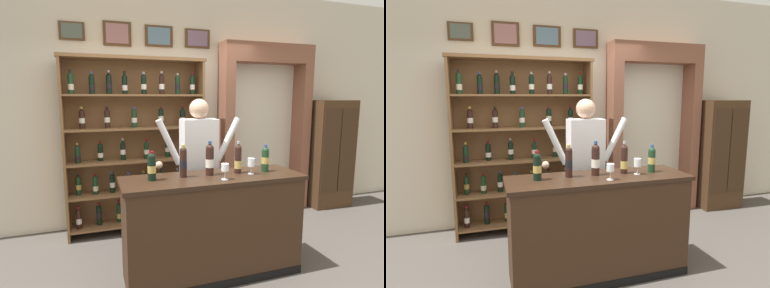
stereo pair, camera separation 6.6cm
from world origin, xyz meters
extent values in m
cube|color=#47423D|center=(0.00, 0.00, -0.01)|extent=(14.00, 14.00, 0.02)
cube|color=beige|center=(0.00, 1.66, 1.64)|extent=(12.00, 0.16, 3.28)
cube|color=#4C331E|center=(-1.14, 1.56, 2.58)|extent=(0.30, 0.02, 0.22)
cube|color=#4E5A51|center=(-1.14, 1.55, 2.58)|extent=(0.24, 0.01, 0.18)
cube|color=#4C331E|center=(-0.59, 1.56, 2.58)|extent=(0.35, 0.02, 0.31)
cube|color=#97696C|center=(-0.59, 1.55, 2.58)|extent=(0.28, 0.01, 0.24)
cube|color=#4C331E|center=(-0.04, 1.56, 2.58)|extent=(0.38, 0.02, 0.28)
cube|color=slate|center=(-0.04, 1.55, 2.58)|extent=(0.30, 0.01, 0.22)
cube|color=#4C331E|center=(0.51, 1.56, 2.58)|extent=(0.36, 0.02, 0.26)
cube|color=slate|center=(0.51, 1.55, 2.58)|extent=(0.29, 0.01, 0.20)
cube|color=brown|center=(-1.28, 1.29, 1.13)|extent=(0.03, 0.33, 2.26)
cube|color=brown|center=(0.45, 1.29, 1.13)|extent=(0.03, 0.33, 2.26)
cube|color=brown|center=(-0.42, 1.45, 1.13)|extent=(1.76, 0.02, 2.26)
cube|color=brown|center=(-0.42, 1.29, 0.12)|extent=(1.70, 0.31, 0.03)
cylinder|color=black|center=(-1.16, 1.26, 0.24)|extent=(0.07, 0.07, 0.22)
sphere|color=black|center=(-1.16, 1.26, 0.35)|extent=(0.06, 0.06, 0.06)
cylinder|color=black|center=(-1.16, 1.26, 0.38)|extent=(0.03, 0.03, 0.07)
cylinder|color=maroon|center=(-1.16, 1.26, 0.41)|extent=(0.03, 0.03, 0.03)
cylinder|color=silver|center=(-1.16, 1.26, 0.23)|extent=(0.07, 0.07, 0.07)
cylinder|color=black|center=(-0.92, 1.30, 0.24)|extent=(0.07, 0.07, 0.23)
sphere|color=black|center=(-0.92, 1.30, 0.36)|extent=(0.06, 0.06, 0.06)
cylinder|color=black|center=(-0.92, 1.30, 0.39)|extent=(0.03, 0.03, 0.06)
cylinder|color=maroon|center=(-0.92, 1.30, 0.40)|extent=(0.03, 0.03, 0.03)
cylinder|color=black|center=(-0.92, 1.30, 0.25)|extent=(0.07, 0.07, 0.07)
cylinder|color=black|center=(-0.66, 1.32, 0.24)|extent=(0.07, 0.07, 0.22)
sphere|color=black|center=(-0.66, 1.32, 0.35)|extent=(0.06, 0.06, 0.06)
cylinder|color=black|center=(-0.66, 1.32, 0.38)|extent=(0.03, 0.03, 0.07)
cylinder|color=maroon|center=(-0.66, 1.32, 0.40)|extent=(0.03, 0.03, 0.03)
cylinder|color=tan|center=(-0.66, 1.32, 0.21)|extent=(0.07, 0.07, 0.07)
cylinder|color=#19381E|center=(-0.39, 1.33, 0.24)|extent=(0.07, 0.07, 0.23)
sphere|color=#19381E|center=(-0.39, 1.33, 0.36)|extent=(0.06, 0.06, 0.06)
cylinder|color=#19381E|center=(-0.39, 1.33, 0.38)|extent=(0.03, 0.03, 0.06)
cylinder|color=#99999E|center=(-0.39, 1.33, 0.40)|extent=(0.03, 0.03, 0.03)
cylinder|color=silver|center=(-0.39, 1.33, 0.22)|extent=(0.07, 0.07, 0.07)
cylinder|color=black|center=(-0.17, 1.26, 0.24)|extent=(0.07, 0.07, 0.22)
sphere|color=black|center=(-0.17, 1.26, 0.36)|extent=(0.06, 0.06, 0.06)
cylinder|color=black|center=(-0.17, 1.26, 0.38)|extent=(0.03, 0.03, 0.06)
cylinder|color=navy|center=(-0.17, 1.26, 0.40)|extent=(0.03, 0.03, 0.03)
cylinder|color=tan|center=(-0.17, 1.26, 0.25)|extent=(0.07, 0.07, 0.07)
cylinder|color=black|center=(0.09, 1.31, 0.24)|extent=(0.07, 0.07, 0.22)
sphere|color=black|center=(0.09, 1.31, 0.35)|extent=(0.06, 0.06, 0.06)
cylinder|color=black|center=(0.09, 1.31, 0.38)|extent=(0.03, 0.03, 0.07)
cylinder|color=navy|center=(0.09, 1.31, 0.41)|extent=(0.03, 0.03, 0.03)
cylinder|color=black|center=(0.09, 1.31, 0.23)|extent=(0.07, 0.07, 0.07)
cylinder|color=black|center=(0.31, 1.33, 0.23)|extent=(0.07, 0.07, 0.21)
sphere|color=black|center=(0.31, 1.33, 0.34)|extent=(0.06, 0.06, 0.06)
cylinder|color=black|center=(0.31, 1.33, 0.37)|extent=(0.02, 0.02, 0.06)
cylinder|color=maroon|center=(0.31, 1.33, 0.39)|extent=(0.03, 0.03, 0.03)
cylinder|color=silver|center=(0.31, 1.33, 0.23)|extent=(0.07, 0.07, 0.07)
cube|color=brown|center=(-0.42, 1.29, 0.54)|extent=(1.70, 0.31, 0.02)
cylinder|color=#19381E|center=(-1.15, 1.32, 0.65)|extent=(0.07, 0.07, 0.20)
sphere|color=#19381E|center=(-1.15, 1.32, 0.75)|extent=(0.06, 0.06, 0.06)
cylinder|color=#19381E|center=(-1.15, 1.32, 0.78)|extent=(0.03, 0.03, 0.06)
cylinder|color=black|center=(-1.15, 1.32, 0.80)|extent=(0.03, 0.03, 0.03)
cylinder|color=tan|center=(-1.15, 1.32, 0.65)|extent=(0.07, 0.07, 0.06)
cylinder|color=#19381E|center=(-0.95, 1.29, 0.65)|extent=(0.07, 0.07, 0.20)
sphere|color=#19381E|center=(-0.95, 1.29, 0.75)|extent=(0.06, 0.06, 0.06)
cylinder|color=#19381E|center=(-0.95, 1.29, 0.77)|extent=(0.03, 0.03, 0.06)
cylinder|color=maroon|center=(-0.95, 1.29, 0.79)|extent=(0.03, 0.03, 0.03)
cylinder|color=beige|center=(-0.95, 1.29, 0.62)|extent=(0.07, 0.07, 0.06)
cylinder|color=black|center=(-0.74, 1.30, 0.65)|extent=(0.07, 0.07, 0.20)
sphere|color=black|center=(-0.74, 1.30, 0.75)|extent=(0.06, 0.06, 0.06)
cylinder|color=black|center=(-0.74, 1.30, 0.78)|extent=(0.03, 0.03, 0.07)
cylinder|color=navy|center=(-0.74, 1.30, 0.81)|extent=(0.03, 0.03, 0.03)
cylinder|color=silver|center=(-0.74, 1.30, 0.65)|extent=(0.07, 0.07, 0.06)
cylinder|color=black|center=(-0.54, 1.26, 0.64)|extent=(0.07, 0.07, 0.19)
sphere|color=black|center=(-0.54, 1.26, 0.74)|extent=(0.06, 0.06, 0.06)
cylinder|color=black|center=(-0.54, 1.26, 0.77)|extent=(0.03, 0.03, 0.07)
cylinder|color=navy|center=(-0.54, 1.26, 0.79)|extent=(0.03, 0.03, 0.03)
cylinder|color=silver|center=(-0.54, 1.26, 0.64)|extent=(0.07, 0.07, 0.06)
cylinder|color=black|center=(-0.33, 1.31, 0.64)|extent=(0.07, 0.07, 0.19)
sphere|color=black|center=(-0.33, 1.31, 0.74)|extent=(0.06, 0.06, 0.06)
cylinder|color=black|center=(-0.33, 1.31, 0.76)|extent=(0.03, 0.03, 0.06)
cylinder|color=#B79338|center=(-0.33, 1.31, 0.79)|extent=(0.03, 0.03, 0.03)
cylinder|color=tan|center=(-0.33, 1.31, 0.62)|extent=(0.07, 0.07, 0.06)
cylinder|color=black|center=(-0.10, 1.28, 0.64)|extent=(0.07, 0.07, 0.19)
sphere|color=black|center=(-0.10, 1.28, 0.75)|extent=(0.06, 0.06, 0.06)
cylinder|color=black|center=(-0.10, 1.28, 0.78)|extent=(0.03, 0.03, 0.07)
cylinder|color=black|center=(-0.10, 1.28, 0.80)|extent=(0.03, 0.03, 0.03)
cylinder|color=tan|center=(-0.10, 1.28, 0.65)|extent=(0.07, 0.07, 0.06)
cylinder|color=#19381E|center=(0.12, 1.26, 0.64)|extent=(0.07, 0.07, 0.19)
sphere|color=#19381E|center=(0.12, 1.26, 0.75)|extent=(0.06, 0.06, 0.06)
cylinder|color=#19381E|center=(0.12, 1.26, 0.78)|extent=(0.02, 0.02, 0.07)
cylinder|color=#99999E|center=(0.12, 1.26, 0.80)|extent=(0.03, 0.03, 0.03)
cylinder|color=silver|center=(0.12, 1.26, 0.63)|extent=(0.07, 0.07, 0.06)
cylinder|color=#19381E|center=(0.33, 1.28, 0.64)|extent=(0.07, 0.07, 0.18)
sphere|color=#19381E|center=(0.33, 1.28, 0.74)|extent=(0.06, 0.06, 0.06)
cylinder|color=#19381E|center=(0.33, 1.28, 0.77)|extent=(0.03, 0.03, 0.07)
cylinder|color=maroon|center=(0.33, 1.28, 0.79)|extent=(0.03, 0.03, 0.03)
cylinder|color=tan|center=(0.33, 1.28, 0.63)|extent=(0.07, 0.07, 0.06)
cube|color=brown|center=(-0.42, 1.29, 0.95)|extent=(1.70, 0.31, 0.02)
cylinder|color=black|center=(-1.13, 1.27, 1.06)|extent=(0.07, 0.07, 0.18)
sphere|color=black|center=(-1.13, 1.27, 1.15)|extent=(0.06, 0.06, 0.06)
cylinder|color=black|center=(-1.13, 1.27, 1.18)|extent=(0.02, 0.02, 0.07)
cylinder|color=#B79338|center=(-1.13, 1.27, 1.21)|extent=(0.03, 0.03, 0.03)
cylinder|color=black|center=(-1.13, 1.27, 1.03)|extent=(0.07, 0.07, 0.06)
cylinder|color=black|center=(-0.87, 1.33, 1.06)|extent=(0.07, 0.07, 0.19)
sphere|color=black|center=(-0.87, 1.33, 1.16)|extent=(0.06, 0.06, 0.06)
cylinder|color=black|center=(-0.87, 1.33, 1.18)|extent=(0.03, 0.03, 0.07)
cylinder|color=maroon|center=(-0.87, 1.33, 1.21)|extent=(0.03, 0.03, 0.03)
cylinder|color=silver|center=(-0.87, 1.33, 1.04)|extent=(0.07, 0.07, 0.06)
cylinder|color=black|center=(-0.59, 1.30, 1.06)|extent=(0.07, 0.07, 0.20)
sphere|color=black|center=(-0.59, 1.30, 1.17)|extent=(0.06, 0.06, 0.06)
cylinder|color=black|center=(-0.59, 1.30, 1.20)|extent=(0.03, 0.03, 0.08)
cylinder|color=#99999E|center=(-0.59, 1.30, 1.23)|extent=(0.03, 0.03, 0.03)
cylinder|color=silver|center=(-0.59, 1.30, 1.07)|extent=(0.07, 0.07, 0.06)
cylinder|color=black|center=(-0.29, 1.29, 1.06)|extent=(0.07, 0.07, 0.18)
sphere|color=black|center=(-0.29, 1.29, 1.15)|extent=(0.06, 0.06, 0.06)
cylinder|color=black|center=(-0.29, 1.29, 1.18)|extent=(0.03, 0.03, 0.07)
cylinder|color=maroon|center=(-0.29, 1.29, 1.21)|extent=(0.03, 0.03, 0.03)
cylinder|color=silver|center=(-0.29, 1.29, 1.06)|extent=(0.07, 0.07, 0.06)
cylinder|color=black|center=(0.01, 1.33, 1.06)|extent=(0.07, 0.07, 0.19)
sphere|color=black|center=(0.01, 1.33, 1.16)|extent=(0.06, 0.06, 0.06)
cylinder|color=black|center=(0.01, 1.33, 1.19)|extent=(0.02, 0.02, 0.08)
cylinder|color=#99999E|center=(0.01, 1.33, 1.22)|extent=(0.03, 0.03, 0.03)
cylinder|color=beige|center=(0.01, 1.33, 1.07)|extent=(0.07, 0.07, 0.06)
cylinder|color=#19381E|center=(0.32, 1.28, 1.06)|extent=(0.07, 0.07, 0.19)
sphere|color=#19381E|center=(0.32, 1.28, 1.16)|extent=(0.06, 0.06, 0.06)
cylinder|color=#19381E|center=(0.32, 1.28, 1.20)|extent=(0.03, 0.03, 0.08)
cylinder|color=maroon|center=(0.32, 1.28, 1.23)|extent=(0.03, 0.03, 0.03)
cylinder|color=tan|center=(0.32, 1.28, 1.04)|extent=(0.07, 0.07, 0.06)
cube|color=brown|center=(-0.42, 1.29, 1.37)|extent=(1.70, 0.31, 0.02)
cylinder|color=black|center=(-1.06, 1.31, 1.48)|extent=(0.07, 0.07, 0.19)
sphere|color=black|center=(-1.06, 1.31, 1.59)|extent=(0.07, 0.07, 0.07)
cylinder|color=black|center=(-1.06, 1.31, 1.61)|extent=(0.03, 0.03, 0.07)
cylinder|color=#B79338|center=(-1.06, 1.31, 1.64)|extent=(0.04, 0.04, 0.03)
cylinder|color=silver|center=(-1.06, 1.31, 1.48)|extent=(0.07, 0.07, 0.06)
cylinder|color=black|center=(-0.77, 1.30, 1.48)|extent=(0.07, 0.07, 0.20)
sphere|color=black|center=(-0.77, 1.30, 1.59)|extent=(0.07, 0.07, 0.07)
cylinder|color=black|center=(-0.77, 1.30, 1.61)|extent=(0.03, 0.03, 0.07)
cylinder|color=black|center=(-0.77, 1.30, 1.64)|extent=(0.03, 0.03, 0.03)
cylinder|color=silver|center=(-0.77, 1.30, 1.49)|extent=(0.07, 0.07, 0.06)
cylinder|color=#19381E|center=(-0.43, 1.28, 1.48)|extent=(0.07, 0.07, 0.19)
sphere|color=#19381E|center=(-0.43, 1.28, 1.58)|extent=(0.07, 0.07, 0.07)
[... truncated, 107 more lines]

